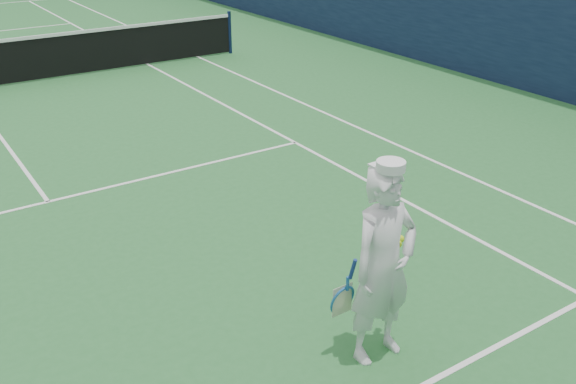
# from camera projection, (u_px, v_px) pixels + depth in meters

# --- Properties ---
(tennis_player) EXTENTS (0.77, 0.47, 1.92)m
(tennis_player) POSITION_uv_depth(u_px,v_px,m) (383.00, 266.00, 5.56)
(tennis_player) COLOR white
(tennis_player) RESTS_ON ground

